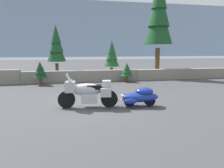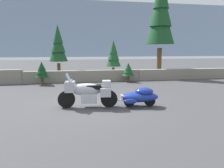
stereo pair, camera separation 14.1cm
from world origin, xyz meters
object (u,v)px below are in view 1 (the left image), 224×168
car_shaped_trailer (140,96)px  pine_tree_far_right (112,55)px  touring_motorcycle (88,92)px  pine_tree_secondary (56,45)px  pine_tree_tall (159,12)px

car_shaped_trailer → pine_tree_far_right: (0.64, 8.53, 1.42)m
touring_motorcycle → pine_tree_secondary: bearing=99.1°
touring_motorcycle → pine_tree_far_right: pine_tree_far_right is taller
pine_tree_tall → pine_tree_far_right: size_ratio=2.78×
car_shaped_trailer → pine_tree_tall: bearing=62.8°
touring_motorcycle → car_shaped_trailer: size_ratio=1.04×
touring_motorcycle → pine_tree_tall: size_ratio=0.28×
pine_tree_secondary → pine_tree_far_right: size_ratio=1.40×
touring_motorcycle → car_shaped_trailer: (2.03, -0.25, -0.21)m
car_shaped_trailer → pine_tree_tall: 10.68m
touring_motorcycle → pine_tree_tall: (6.42, 8.30, 4.47)m
car_shaped_trailer → pine_tree_secondary: size_ratio=0.55×
car_shaped_trailer → touring_motorcycle: bearing=173.1°
pine_tree_far_right → car_shaped_trailer: bearing=-94.3°
car_shaped_trailer → pine_tree_secondary: (-3.49, 9.28, 2.14)m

